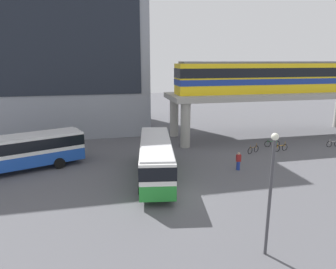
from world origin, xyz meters
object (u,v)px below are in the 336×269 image
at_px(bicycle_brown, 253,150).
at_px(bicycle_orange, 281,148).
at_px(bus_main, 156,155).
at_px(train, 269,77).
at_px(pedestrian_waiting_near_stop, 238,162).
at_px(bus_secondary, 18,150).
at_px(bicycle_silver, 333,144).
at_px(station_building, 57,55).
at_px(bicycle_green, 272,144).

bearing_deg(bicycle_brown, bicycle_orange, -0.40).
bearing_deg(bus_main, bicycle_brown, 22.39).
relative_size(train, pedestrian_waiting_near_stop, 14.40).
bearing_deg(bus_main, train, 34.16).
relative_size(train, bicycle_orange, 13.37).
xyz_separation_m(train, pedestrian_waiting_near_stop, (-8.82, -10.85, -6.85)).
bearing_deg(bus_secondary, pedestrian_waiting_near_stop, -11.74).
height_order(bus_secondary, pedestrian_waiting_near_stop, bus_secondary).
relative_size(bus_main, pedestrian_waiting_near_stop, 6.88).
xyz_separation_m(bicycle_silver, bicycle_orange, (-6.81, -0.21, 0.00)).
bearing_deg(station_building, bicycle_brown, -39.30).
height_order(bicycle_brown, pedestrian_waiting_near_stop, pedestrian_waiting_near_stop).
relative_size(station_building, pedestrian_waiting_near_stop, 14.26).
relative_size(train, bicycle_brown, 14.35).
bearing_deg(bus_main, bicycle_silver, 12.80).
xyz_separation_m(station_building, bicycle_silver, (31.25, -17.11, -9.97)).
distance_m(station_building, bicycle_silver, 37.00).
bearing_deg(bicycle_orange, station_building, 144.68).
xyz_separation_m(train, bicycle_silver, (5.12, -6.25, -7.26)).
bearing_deg(pedestrian_waiting_near_stop, bicycle_green, 40.86).
distance_m(bicycle_orange, pedestrian_waiting_near_stop, 8.39).
height_order(bus_secondary, bicycle_brown, bus_secondary).
height_order(station_building, bicycle_orange, station_building).
distance_m(train, pedestrian_waiting_near_stop, 15.58).
relative_size(bicycle_silver, bicycle_green, 1.01).
bearing_deg(train, pedestrian_waiting_near_stop, -129.10).
bearing_deg(pedestrian_waiting_near_stop, bicycle_silver, 18.29).
bearing_deg(bicycle_silver, bicycle_brown, -178.93).
relative_size(station_building, bicycle_green, 13.18).
distance_m(bus_main, bicycle_orange, 15.54).
relative_size(bicycle_green, pedestrian_waiting_near_stop, 1.08).
bearing_deg(bicycle_orange, bus_main, -162.37).
bearing_deg(bus_secondary, bus_main, -20.29).
relative_size(train, bicycle_silver, 13.21).
distance_m(bicycle_silver, bicycle_orange, 6.81).
relative_size(bicycle_silver, bicycle_brown, 1.09).
bearing_deg(pedestrian_waiting_near_stop, bus_secondary, 168.26).
height_order(bicycle_green, pedestrian_waiting_near_stop, pedestrian_waiting_near_stop).
distance_m(bus_secondary, bicycle_brown, 23.01).
xyz_separation_m(train, bus_secondary, (-27.95, -6.88, -5.63)).
bearing_deg(pedestrian_waiting_near_stop, bicycle_brown, 49.13).
height_order(station_building, pedestrian_waiting_near_stop, station_building).
bearing_deg(train, bicycle_green, -110.10).
xyz_separation_m(bus_main, pedestrian_waiting_near_stop, (7.60, 0.29, -1.22)).
height_order(bus_secondary, bicycle_silver, bus_secondary).
relative_size(bicycle_brown, bicycle_orange, 0.93).
height_order(station_building, bicycle_brown, station_building).
relative_size(bus_main, bus_secondary, 1.01).
height_order(bicycle_green, bicycle_orange, same).
bearing_deg(bicycle_silver, bus_secondary, -178.90).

